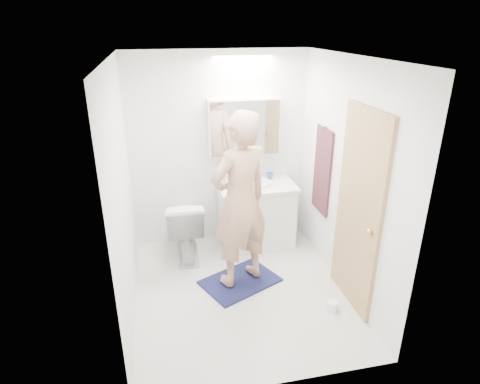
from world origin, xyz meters
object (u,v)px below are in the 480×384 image
object	(u,v)px
soap_bottle_b	(236,175)
toothbrush_cup	(270,176)
toilet	(186,227)
soap_bottle_a	(227,173)
toilet_paper_roll	(332,306)
person	(240,201)
vanity_cabinet	(256,216)
medicine_cabinet	(244,127)

from	to	relation	value
soap_bottle_b	toothbrush_cup	size ratio (longest dim) A/B	1.69
toilet	soap_bottle_a	distance (m)	0.84
soap_bottle_a	toilet_paper_roll	bearing A→B (deg)	-64.80
toilet	person	xyz separation A→B (m)	(0.52, -0.69, 0.60)
toilet	toothbrush_cup	bearing A→B (deg)	-162.93
toilet	soap_bottle_b	xyz separation A→B (m)	(0.69, 0.30, 0.51)
vanity_cabinet	person	bearing A→B (deg)	-115.48
medicine_cabinet	toilet_paper_roll	distance (m)	2.28
medicine_cabinet	toilet_paper_roll	world-z (taller)	medicine_cabinet
vanity_cabinet	person	xyz separation A→B (m)	(-0.38, -0.81, 0.60)
soap_bottle_b	soap_bottle_a	bearing A→B (deg)	-165.68
soap_bottle_a	toilet_paper_roll	size ratio (longest dim) A/B	2.20
vanity_cabinet	soap_bottle_b	bearing A→B (deg)	140.90
vanity_cabinet	toilet	distance (m)	0.92
vanity_cabinet	toilet_paper_roll	xyz separation A→B (m)	(0.42, -1.46, -0.34)
vanity_cabinet	toilet_paper_roll	bearing A→B (deg)	-73.98
vanity_cabinet	soap_bottle_b	distance (m)	0.58
toilet	toothbrush_cup	size ratio (longest dim) A/B	8.51
medicine_cabinet	person	bearing A→B (deg)	-104.83
soap_bottle_b	toilet_paper_roll	xyz separation A→B (m)	(0.64, -1.64, -0.85)
soap_bottle_a	vanity_cabinet	bearing A→B (deg)	-23.86
toilet_paper_roll	soap_bottle_a	bearing A→B (deg)	115.20
soap_bottle_b	toilet_paper_roll	world-z (taller)	soap_bottle_b
vanity_cabinet	soap_bottle_b	xyz separation A→B (m)	(-0.22, 0.18, 0.51)
medicine_cabinet	soap_bottle_b	size ratio (longest dim) A/B	5.69
person	soap_bottle_b	world-z (taller)	person
soap_bottle_a	medicine_cabinet	bearing A→B (deg)	15.02
toilet	vanity_cabinet	bearing A→B (deg)	-169.50
toilet	toothbrush_cup	world-z (taller)	toothbrush_cup
vanity_cabinet	toothbrush_cup	size ratio (longest dim) A/B	9.82
person	toilet_paper_roll	size ratio (longest dim) A/B	17.07
toilet_paper_roll	medicine_cabinet	bearing A→B (deg)	107.74
soap_bottle_b	toothbrush_cup	xyz separation A→B (m)	(0.43, -0.02, -0.03)
person	soap_bottle_b	size ratio (longest dim) A/B	12.14
toothbrush_cup	soap_bottle_b	bearing A→B (deg)	177.36
soap_bottle_a	person	bearing A→B (deg)	-92.73
toothbrush_cup	toilet_paper_roll	world-z (taller)	toothbrush_cup
toothbrush_cup	person	bearing A→B (deg)	-121.69
toilet	toilet_paper_roll	size ratio (longest dim) A/B	7.09
toilet	soap_bottle_a	world-z (taller)	soap_bottle_a
vanity_cabinet	medicine_cabinet	xyz separation A→B (m)	(-0.12, 0.21, 1.11)
medicine_cabinet	toothbrush_cup	xyz separation A→B (m)	(0.33, -0.05, -0.64)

